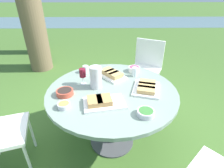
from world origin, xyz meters
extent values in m
plane|color=#446B2B|center=(0.00, 0.00, 0.00)|extent=(40.00, 40.00, 0.00)
cube|color=slate|center=(0.00, 7.85, 0.00)|extent=(40.00, 3.12, 0.01)
cylinder|color=#4C4C51|center=(0.00, 0.00, 0.01)|extent=(0.50, 0.50, 0.02)
cylinder|color=#4C4C51|center=(0.00, 0.00, 0.34)|extent=(0.11, 0.11, 0.65)
cylinder|color=gray|center=(0.00, 0.00, 0.69)|extent=(1.27, 1.27, 0.03)
cube|color=white|center=(-0.99, -0.30, 0.45)|extent=(0.53, 0.54, 0.04)
cylinder|color=white|center=(-0.76, -0.44, 0.22)|extent=(0.03, 0.03, 0.43)
cylinder|color=white|center=(-0.87, -0.06, 0.22)|extent=(0.03, 0.03, 0.43)
cube|color=white|center=(0.52, 0.97, 0.45)|extent=(0.59, 0.58, 0.04)
cube|color=white|center=(0.61, 1.14, 0.68)|extent=(0.40, 0.23, 0.42)
cylinder|color=white|center=(0.26, 0.89, 0.22)|extent=(0.03, 0.03, 0.43)
cylinder|color=white|center=(0.60, 0.71, 0.22)|extent=(0.03, 0.03, 0.43)
cylinder|color=white|center=(0.43, 1.22, 0.22)|extent=(0.03, 0.03, 0.43)
cylinder|color=white|center=(0.77, 1.04, 0.22)|extent=(0.03, 0.03, 0.43)
cylinder|color=silver|center=(-0.16, 0.05, 0.82)|extent=(0.12, 0.12, 0.22)
cone|color=silver|center=(-0.11, 0.05, 0.91)|extent=(0.03, 0.03, 0.03)
cylinder|color=silver|center=(-0.29, 0.12, 0.71)|extent=(0.06, 0.06, 0.01)
cylinder|color=silver|center=(-0.29, 0.12, 0.75)|extent=(0.01, 0.01, 0.08)
cylinder|color=maroon|center=(-0.29, 0.12, 0.83)|extent=(0.07, 0.07, 0.09)
cube|color=white|center=(-0.07, -0.24, 0.72)|extent=(0.39, 0.28, 0.02)
cube|color=#B2844C|center=(-0.15, -0.26, 0.75)|extent=(0.15, 0.16, 0.04)
cube|color=#B2844C|center=(-0.07, -0.24, 0.75)|extent=(0.15, 0.16, 0.04)
cube|color=white|center=(0.00, 0.28, 0.72)|extent=(0.35, 0.37, 0.02)
cube|color=tan|center=(0.05, 0.22, 0.75)|extent=(0.17, 0.17, 0.05)
cube|color=tan|center=(0.00, 0.28, 0.75)|extent=(0.17, 0.17, 0.05)
cube|color=tan|center=(-0.05, 0.33, 0.75)|extent=(0.17, 0.17, 0.05)
cube|color=white|center=(0.34, -0.01, 0.72)|extent=(0.32, 0.37, 0.02)
cube|color=tan|center=(0.36, 0.05, 0.74)|extent=(0.19, 0.15, 0.04)
cube|color=tan|center=(0.34, -0.01, 0.74)|extent=(0.19, 0.15, 0.04)
cube|color=tan|center=(0.32, -0.08, 0.74)|extent=(0.19, 0.15, 0.04)
cylinder|color=silver|center=(-0.40, -0.29, 0.73)|extent=(0.11, 0.11, 0.04)
cylinder|color=#E0C147|center=(-0.40, -0.29, 0.74)|extent=(0.09, 0.09, 0.02)
cylinder|color=silver|center=(0.26, -0.40, 0.73)|extent=(0.14, 0.14, 0.04)
cylinder|color=#387533|center=(0.26, -0.40, 0.74)|extent=(0.11, 0.11, 0.02)
cylinder|color=#B74733|center=(-0.44, -0.09, 0.73)|extent=(0.16, 0.16, 0.05)
cylinder|color=#2D231E|center=(-0.44, -0.09, 0.74)|extent=(0.13, 0.13, 0.02)
cylinder|color=white|center=(0.27, 0.41, 0.73)|extent=(0.13, 0.13, 0.06)
cylinder|color=#D6385B|center=(0.27, 0.41, 0.75)|extent=(0.11, 0.11, 0.03)
cylinder|color=silver|center=(-0.30, 0.39, 0.75)|extent=(0.07, 0.07, 0.08)
cylinder|color=silver|center=(0.26, 0.29, 0.76)|extent=(0.06, 0.06, 0.10)
camera|label=1|loc=(-0.03, -1.47, 1.59)|focal=28.00mm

